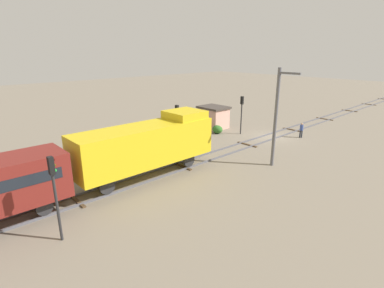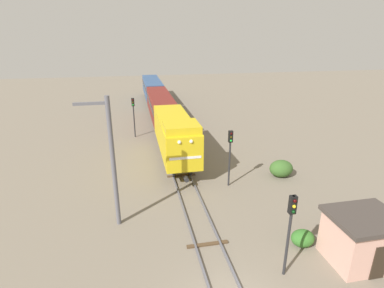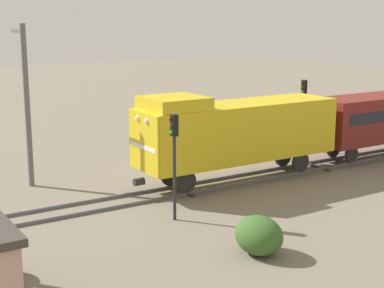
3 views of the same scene
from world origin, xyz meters
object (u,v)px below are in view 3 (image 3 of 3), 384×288
object	(u,v)px
traffic_signal_mid	(174,148)
traffic_signal_far	(303,102)
catenary_mast	(27,102)
locomotive	(235,130)

from	to	relation	value
traffic_signal_mid	traffic_signal_far	distance (m)	15.41
traffic_signal_mid	catenary_mast	world-z (taller)	catenary_mast
locomotive	catenary_mast	world-z (taller)	catenary_mast
traffic_signal_mid	traffic_signal_far	world-z (taller)	traffic_signal_far
locomotive	catenary_mast	distance (m)	10.62
locomotive	traffic_signal_mid	world-z (taller)	locomotive
traffic_signal_mid	traffic_signal_far	xyz separation A→B (m)	(-7.00, 13.73, 0.02)
locomotive	traffic_signal_far	distance (m)	8.82
traffic_signal_mid	traffic_signal_far	bearing A→B (deg)	117.02
locomotive	traffic_signal_far	bearing A→B (deg)	114.12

